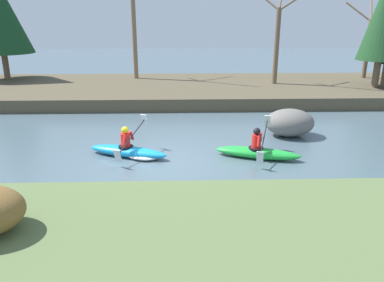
{
  "coord_description": "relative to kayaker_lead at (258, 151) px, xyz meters",
  "views": [
    {
      "loc": [
        0.66,
        -10.89,
        4.31
      ],
      "look_at": [
        1.03,
        0.45,
        0.55
      ],
      "focal_mm": 35.0,
      "sensor_mm": 36.0,
      "label": 1
    }
  ],
  "objects": [
    {
      "name": "ground_plane",
      "position": [
        -3.15,
        -0.3,
        -0.22
      ],
      "size": [
        90.0,
        90.0,
        0.0
      ],
      "primitive_type": "plane",
      "color": "#4C606B"
    },
    {
      "name": "riverbank_far",
      "position": [
        -3.15,
        10.43,
        0.09
      ],
      "size": [
        44.0,
        8.59,
        0.63
      ],
      "color": "brown",
      "rests_on": "ground"
    },
    {
      "name": "bare_tree_upstream",
      "position": [
        -5.22,
        12.8,
        3.94
      ],
      "size": [
        4.12,
        4.07,
        7.52
      ],
      "color": "#7A664C",
      "rests_on": "riverbank_far"
    },
    {
      "name": "bare_tree_mid_upstream",
      "position": [
        3.05,
        10.52,
        3.03
      ],
      "size": [
        3.1,
        3.06,
        5.58
      ],
      "color": "brown",
      "rests_on": "riverbank_far"
    },
    {
      "name": "bare_tree_mid_downstream",
      "position": [
        9.29,
        12.49,
        2.64
      ],
      "size": [
        2.66,
        2.63,
        4.74
      ],
      "color": "brown",
      "rests_on": "riverbank_far"
    },
    {
      "name": "kayaker_lead",
      "position": [
        0.0,
        0.0,
        0.0
      ],
      "size": [
        2.75,
        2.02,
        1.2
      ],
      "rotation": [
        0.0,
        0.0,
        -0.31
      ],
      "color": "green",
      "rests_on": "ground"
    },
    {
      "name": "kayaker_middle",
      "position": [
        -4.1,
        0.25,
        -0.02
      ],
      "size": [
        2.74,
        2.0,
        1.2
      ],
      "rotation": [
        0.0,
        0.0,
        -0.36
      ],
      "color": "#1993D6",
      "rests_on": "ground"
    },
    {
      "name": "boulder_midstream",
      "position": [
        1.66,
        2.33,
        0.3
      ],
      "size": [
        1.84,
        1.44,
        1.04
      ],
      "color": "slate",
      "rests_on": "ground"
    }
  ]
}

